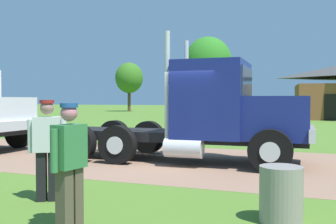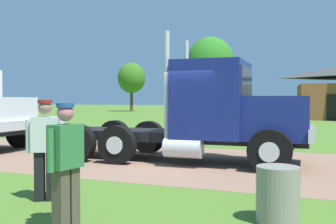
{
  "view_description": "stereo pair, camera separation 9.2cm",
  "coord_description": "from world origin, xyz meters",
  "views": [
    {
      "loc": [
        3.57,
        -10.47,
        1.77
      ],
      "look_at": [
        -0.58,
        0.6,
        1.39
      ],
      "focal_mm": 41.48,
      "sensor_mm": 36.0,
      "label": 1
    },
    {
      "loc": [
        3.66,
        -10.44,
        1.77
      ],
      "look_at": [
        -0.58,
        0.6,
        1.39
      ],
      "focal_mm": 41.48,
      "sensor_mm": 36.0,
      "label": 2
    }
  ],
  "objects": [
    {
      "name": "steel_barrel",
      "position": [
        3.15,
        -4.73,
        0.41
      ],
      "size": [
        0.61,
        0.61,
        0.81
      ],
      "primitive_type": "cylinder",
      "color": "gray",
      "rests_on": "ground_plane"
    },
    {
      "name": "truck_foreground_white",
      "position": [
        0.96,
        0.1,
        1.33
      ],
      "size": [
        7.37,
        2.76,
        3.58
      ],
      "color": "black",
      "rests_on": "ground_plane"
    },
    {
      "name": "visitor_walking_mid",
      "position": [
        -0.76,
        -4.91,
        0.97
      ],
      "size": [
        0.59,
        0.45,
        1.76
      ],
      "color": "silver",
      "rests_on": "ground_plane"
    },
    {
      "name": "dirt_track",
      "position": [
        0.0,
        0.0,
        0.0
      ],
      "size": [
        120.0,
        6.26,
        0.01
      ],
      "primitive_type": "cube",
      "color": "#916C56",
      "rests_on": "ground_plane"
    },
    {
      "name": "tree_mid",
      "position": [
        -7.3,
        31.13,
        5.71
      ],
      "size": [
        5.28,
        5.28,
        8.64
      ],
      "color": "#513823",
      "rests_on": "ground_plane"
    },
    {
      "name": "visitor_standing_near",
      "position": [
        0.49,
        -6.05,
        0.94
      ],
      "size": [
        0.33,
        0.63,
        1.72
      ],
      "color": "#33723F",
      "rests_on": "ground_plane"
    },
    {
      "name": "ground_plane",
      "position": [
        0.0,
        0.0,
        0.0
      ],
      "size": [
        200.0,
        200.0,
        0.0
      ],
      "primitive_type": "plane",
      "color": "#4F7628"
    },
    {
      "name": "tree_left",
      "position": [
        -21.67,
        40.7,
        4.88
      ],
      "size": [
        4.05,
        4.05,
        7.14
      ],
      "color": "#513823",
      "rests_on": "ground_plane"
    }
  ]
}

